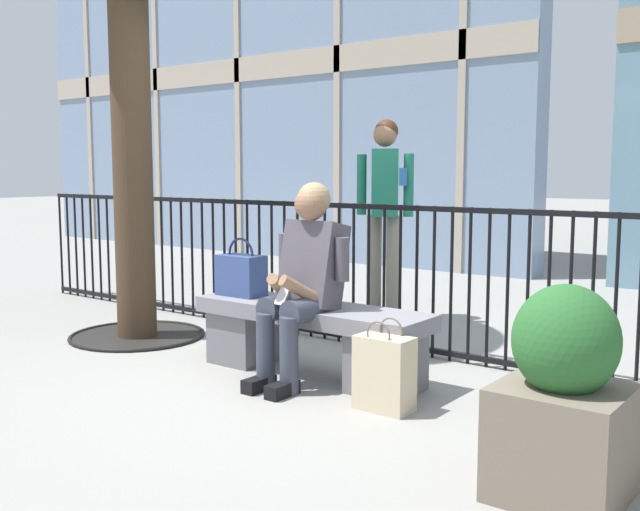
% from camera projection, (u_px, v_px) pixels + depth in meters
% --- Properties ---
extents(ground_plane, '(60.00, 60.00, 0.00)m').
position_uv_depth(ground_plane, '(310.00, 375.00, 4.60)').
color(ground_plane, gray).
extents(stone_bench, '(1.60, 0.44, 0.45)m').
position_uv_depth(stone_bench, '(310.00, 333.00, 4.57)').
color(stone_bench, slate).
rests_on(stone_bench, ground).
extents(seated_person_with_phone, '(0.52, 0.66, 1.21)m').
position_uv_depth(seated_person_with_phone, '(304.00, 276.00, 4.39)').
color(seated_person_with_phone, '#383D4C').
rests_on(seated_person_with_phone, ground).
extents(handbag_on_bench, '(0.32, 0.18, 0.39)m').
position_uv_depth(handbag_on_bench, '(241.00, 274.00, 4.87)').
color(handbag_on_bench, '#33477F').
rests_on(handbag_on_bench, stone_bench).
extents(shopping_bag, '(0.30, 0.18, 0.50)m').
position_uv_depth(shopping_bag, '(384.00, 373.00, 3.91)').
color(shopping_bag, beige).
rests_on(shopping_bag, ground).
extents(bystander_at_railing, '(0.55, 0.44, 1.71)m').
position_uv_depth(bystander_at_railing, '(384.00, 204.00, 6.20)').
color(bystander_at_railing, gray).
rests_on(bystander_at_railing, ground).
extents(plaza_railing, '(7.99, 0.04, 1.04)m').
position_uv_depth(plaza_railing, '(384.00, 277.00, 5.21)').
color(plaza_railing, black).
rests_on(plaza_railing, ground).
extents(planter, '(0.48, 0.48, 0.85)m').
position_uv_depth(planter, '(563.00, 400.00, 2.84)').
color(planter, '#726656').
rests_on(planter, ground).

